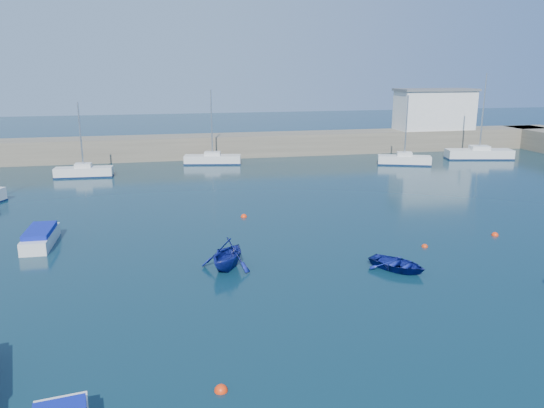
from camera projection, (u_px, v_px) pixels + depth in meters
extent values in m
plane|color=#0C2937|center=(321.00, 340.00, 21.10)|extent=(220.00, 220.00, 0.00)
cube|color=#6E6554|center=(207.00, 146.00, 64.28)|extent=(96.00, 4.50, 2.60)
cube|color=silver|center=(434.00, 110.00, 69.56)|extent=(10.00, 4.00, 5.00)
cube|color=silver|center=(84.00, 172.00, 52.49)|extent=(5.60, 1.84, 0.98)
cylinder|color=#B7BABC|center=(81.00, 135.00, 51.58)|extent=(0.15, 0.15, 6.35)
cube|color=silver|center=(213.00, 160.00, 59.65)|extent=(6.50, 2.94, 0.99)
cylinder|color=#B7BABC|center=(212.00, 123.00, 58.62)|extent=(0.14, 0.14, 7.22)
cube|color=silver|center=(404.00, 160.00, 59.14)|extent=(5.96, 3.50, 1.02)
cylinder|color=#B7BABC|center=(406.00, 126.00, 58.19)|extent=(0.15, 0.15, 6.62)
cube|color=silver|center=(479.00, 154.00, 62.92)|extent=(7.94, 3.69, 1.13)
cylinder|color=#B7BABC|center=(483.00, 112.00, 61.67)|extent=(0.16, 0.16, 8.81)
cube|color=silver|center=(41.00, 239.00, 32.36)|extent=(1.62, 4.37, 0.77)
cube|color=#0D1A91|center=(40.00, 231.00, 32.23)|extent=(1.52, 3.29, 0.29)
imported|color=navy|center=(398.00, 264.00, 28.37)|extent=(3.67, 3.86, 0.65)
imported|color=navy|center=(227.00, 254.00, 28.42)|extent=(4.03, 4.17, 1.69)
sphere|color=#F3330C|center=(221.00, 391.00, 17.81)|extent=(0.46, 0.46, 0.46)
sphere|color=red|center=(425.00, 247.00, 32.10)|extent=(0.39, 0.39, 0.39)
sphere|color=#F3330C|center=(495.00, 235.00, 34.29)|extent=(0.44, 0.44, 0.44)
sphere|color=#F3330C|center=(244.00, 217.00, 38.53)|extent=(0.46, 0.46, 0.46)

